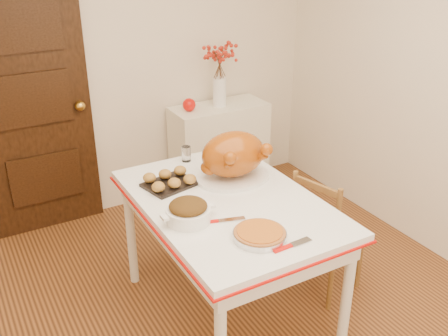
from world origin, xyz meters
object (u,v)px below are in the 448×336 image
kitchen_table (228,260)px  pumpkin_pie (260,233)px  turkey_platter (233,157)px  chair_oak (328,232)px  sideboard (219,150)px

kitchen_table → pumpkin_pie: size_ratio=5.11×
turkey_platter → pumpkin_pie: size_ratio=1.73×
chair_oak → turkey_platter: bearing=47.2°
kitchen_table → pumpkin_pie: 0.63m
sideboard → chair_oak: chair_oak is taller
chair_oak → pumpkin_pie: size_ratio=3.22×
sideboard → chair_oak: 1.57m
sideboard → pumpkin_pie: pumpkin_pie is taller
sideboard → kitchen_table: size_ratio=0.60×
chair_oak → turkey_platter: size_ratio=1.86×
pumpkin_pie → kitchen_table: bearing=81.4°
kitchen_table → turkey_platter: 0.63m
chair_oak → sideboard: bearing=-16.5°
kitchen_table → chair_oak: bearing=-6.2°
sideboard → pumpkin_pie: size_ratio=3.09×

